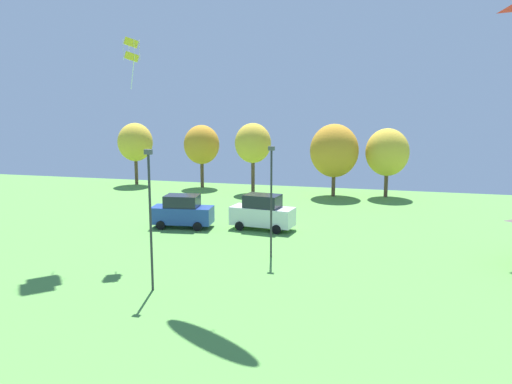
{
  "coord_description": "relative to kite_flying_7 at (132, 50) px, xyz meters",
  "views": [
    {
      "loc": [
        2.78,
        3.69,
        9.25
      ],
      "look_at": [
        -0.44,
        16.0,
        7.05
      ],
      "focal_mm": 38.0,
      "sensor_mm": 36.0,
      "label": 1
    }
  ],
  "objects": [
    {
      "name": "kite_flying_7",
      "position": [
        0.0,
        0.0,
        0.0
      ],
      "size": [
        1.04,
        0.99,
        3.0
      ],
      "color": "yellow"
    },
    {
      "name": "parked_car_leftmost",
      "position": [
        0.48,
        5.97,
        -10.9
      ],
      "size": [
        4.54,
        2.4,
        2.38
      ],
      "rotation": [
        0.0,
        0.0,
        0.11
      ],
      "color": "#234299",
      "rests_on": "ground"
    },
    {
      "name": "parked_car_second_from_left",
      "position": [
        6.26,
        6.84,
        -10.84
      ],
      "size": [
        4.69,
        2.45,
        2.53
      ],
      "rotation": [
        0.0,
        0.0,
        -0.13
      ],
      "color": "silver",
      "rests_on": "ground"
    },
    {
      "name": "light_post_0",
      "position": [
        8.41,
        0.29,
        -8.39
      ],
      "size": [
        0.36,
        0.2,
        6.56
      ],
      "color": "#2D2D33",
      "rests_on": "ground"
    },
    {
      "name": "light_post_1",
      "position": [
        4.08,
        -6.65,
        -8.21
      ],
      "size": [
        0.36,
        0.2,
        6.91
      ],
      "color": "#2D2D33",
      "rests_on": "ground"
    },
    {
      "name": "treeline_tree_0",
      "position": [
        -12.03,
        23.38,
        -7.48
      ],
      "size": [
        3.74,
        3.74,
        6.68
      ],
      "color": "brown",
      "rests_on": "ground"
    },
    {
      "name": "treeline_tree_1",
      "position": [
        -4.43,
        23.42,
        -7.59
      ],
      "size": [
        3.71,
        3.71,
        6.55
      ],
      "color": "brown",
      "rests_on": "ground"
    },
    {
      "name": "treeline_tree_2",
      "position": [
        1.6,
        21.62,
        -7.17
      ],
      "size": [
        3.57,
        3.57,
        6.9
      ],
      "color": "brown",
      "rests_on": "ground"
    },
    {
      "name": "treeline_tree_3",
      "position": [
        9.6,
        21.58,
        -7.7
      ],
      "size": [
        4.6,
        4.6,
        6.91
      ],
      "color": "brown",
      "rests_on": "ground"
    },
    {
      "name": "treeline_tree_4",
      "position": [
        14.49,
        22.43,
        -7.81
      ],
      "size": [
        4.07,
        4.07,
        6.52
      ],
      "color": "brown",
      "rests_on": "ground"
    }
  ]
}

